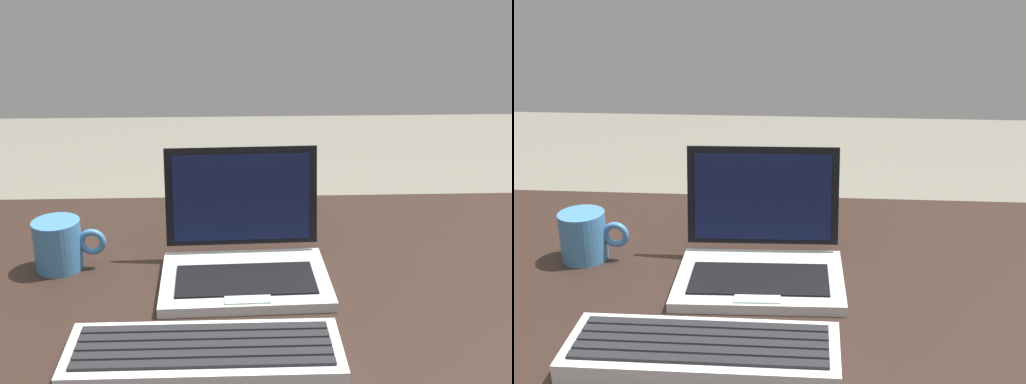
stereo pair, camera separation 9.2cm
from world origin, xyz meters
TOP-DOWN VIEW (x-y plane):
  - desk at (0.00, 0.00)m, footprint 1.55×0.79m
  - laptop_front at (-0.05, 0.05)m, footprint 0.26×0.22m
  - external_keyboard at (-0.10, -0.18)m, footprint 0.34×0.12m
  - coffee_mug at (-0.34, 0.09)m, footprint 0.11×0.08m

SIDE VIEW (x-z plane):
  - desk at x=0.00m, z-range 0.28..1.01m
  - external_keyboard at x=-0.10m, z-range 0.73..0.77m
  - laptop_front at x=-0.05m, z-range 0.68..0.87m
  - coffee_mug at x=-0.34m, z-range 0.74..0.82m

